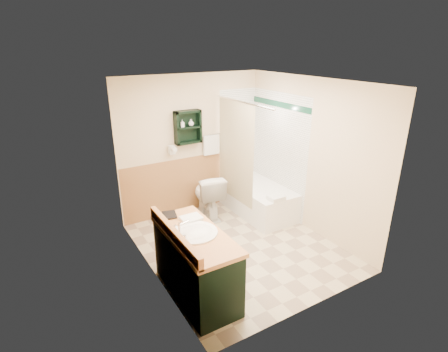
% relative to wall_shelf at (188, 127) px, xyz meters
% --- Properties ---
extents(floor, '(3.00, 3.00, 0.00)m').
position_rel_wall_shelf_xyz_m(floor, '(0.10, -1.41, -1.55)').
color(floor, beige).
rests_on(floor, ground).
extents(back_wall, '(2.60, 0.04, 2.40)m').
position_rel_wall_shelf_xyz_m(back_wall, '(0.10, 0.11, -0.35)').
color(back_wall, beige).
rests_on(back_wall, ground).
extents(left_wall, '(0.04, 3.00, 2.40)m').
position_rel_wall_shelf_xyz_m(left_wall, '(-1.22, -1.41, -0.35)').
color(left_wall, beige).
rests_on(left_wall, ground).
extents(right_wall, '(0.04, 3.00, 2.40)m').
position_rel_wall_shelf_xyz_m(right_wall, '(1.42, -1.41, -0.35)').
color(right_wall, beige).
rests_on(right_wall, ground).
extents(ceiling, '(2.60, 3.00, 0.04)m').
position_rel_wall_shelf_xyz_m(ceiling, '(0.10, -1.41, 0.87)').
color(ceiling, white).
rests_on(ceiling, back_wall).
extents(wainscot_left, '(2.98, 2.98, 1.00)m').
position_rel_wall_shelf_xyz_m(wainscot_left, '(-1.19, -1.41, -1.05)').
color(wainscot_left, tan).
rests_on(wainscot_left, left_wall).
extents(wainscot_back, '(2.58, 2.58, 1.00)m').
position_rel_wall_shelf_xyz_m(wainscot_back, '(0.10, 0.08, -1.05)').
color(wainscot_back, tan).
rests_on(wainscot_back, back_wall).
extents(mirror_frame, '(1.30, 1.30, 1.00)m').
position_rel_wall_shelf_xyz_m(mirror_frame, '(-1.17, -1.96, -0.05)').
color(mirror_frame, '#995632').
rests_on(mirror_frame, left_wall).
extents(mirror_glass, '(1.20, 1.20, 0.90)m').
position_rel_wall_shelf_xyz_m(mirror_glass, '(-1.17, -1.96, -0.05)').
color(mirror_glass, white).
rests_on(mirror_glass, left_wall).
extents(tile_right, '(1.50, 1.50, 2.10)m').
position_rel_wall_shelf_xyz_m(tile_right, '(1.38, -0.66, -0.50)').
color(tile_right, white).
rests_on(tile_right, right_wall).
extents(tile_back, '(0.95, 0.95, 2.10)m').
position_rel_wall_shelf_xyz_m(tile_back, '(1.13, 0.07, -0.50)').
color(tile_back, white).
rests_on(tile_back, back_wall).
extents(tile_accent, '(1.50, 1.50, 0.10)m').
position_rel_wall_shelf_xyz_m(tile_accent, '(1.37, -0.66, 0.35)').
color(tile_accent, '#12412E').
rests_on(tile_accent, right_wall).
extents(wall_shelf, '(0.45, 0.15, 0.55)m').
position_rel_wall_shelf_xyz_m(wall_shelf, '(0.00, 0.00, 0.00)').
color(wall_shelf, black).
rests_on(wall_shelf, back_wall).
extents(hair_dryer, '(0.10, 0.24, 0.18)m').
position_rel_wall_shelf_xyz_m(hair_dryer, '(-0.30, 0.02, -0.35)').
color(hair_dryer, silver).
rests_on(hair_dryer, back_wall).
extents(towel_bar, '(0.40, 0.06, 0.40)m').
position_rel_wall_shelf_xyz_m(towel_bar, '(0.45, 0.04, -0.20)').
color(towel_bar, silver).
rests_on(towel_bar, back_wall).
extents(curtain_rod, '(0.03, 1.60, 0.03)m').
position_rel_wall_shelf_xyz_m(curtain_rod, '(0.63, -0.66, 0.45)').
color(curtain_rod, silver).
rests_on(curtain_rod, back_wall).
extents(shower_curtain, '(1.05, 1.05, 1.70)m').
position_rel_wall_shelf_xyz_m(shower_curtain, '(0.63, -0.48, -0.40)').
color(shower_curtain, '#C3BA94').
rests_on(shower_curtain, curtain_rod).
extents(vanity, '(0.59, 1.31, 0.83)m').
position_rel_wall_shelf_xyz_m(vanity, '(-0.89, -2.02, -1.13)').
color(vanity, black).
rests_on(vanity, ground).
extents(bathtub, '(0.77, 1.50, 0.51)m').
position_rel_wall_shelf_xyz_m(bathtub, '(1.03, -0.60, -1.29)').
color(bathtub, white).
rests_on(bathtub, ground).
extents(toilet, '(0.57, 0.85, 0.77)m').
position_rel_wall_shelf_xyz_m(toilet, '(0.19, -0.30, -1.16)').
color(toilet, white).
rests_on(toilet, ground).
extents(counter_towel, '(0.25, 0.19, 0.04)m').
position_rel_wall_shelf_xyz_m(counter_towel, '(-0.79, -1.72, -0.70)').
color(counter_towel, silver).
rests_on(counter_towel, vanity).
extents(vanity_book, '(0.17, 0.06, 0.22)m').
position_rel_wall_shelf_xyz_m(vanity_book, '(-1.06, -1.46, -0.60)').
color(vanity_book, black).
rests_on(vanity_book, vanity).
extents(tub_towel, '(0.25, 0.20, 0.07)m').
position_rel_wall_shelf_xyz_m(tub_towel, '(0.91, -1.25, -1.00)').
color(tub_towel, silver).
rests_on(tub_towel, bathtub).
extents(soap_bottle_a, '(0.06, 0.12, 0.05)m').
position_rel_wall_shelf_xyz_m(soap_bottle_a, '(-0.10, -0.01, 0.04)').
color(soap_bottle_a, white).
rests_on(soap_bottle_a, wall_shelf).
extents(soap_bottle_b, '(0.13, 0.14, 0.09)m').
position_rel_wall_shelf_xyz_m(soap_bottle_b, '(0.06, -0.01, 0.06)').
color(soap_bottle_b, white).
rests_on(soap_bottle_b, wall_shelf).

